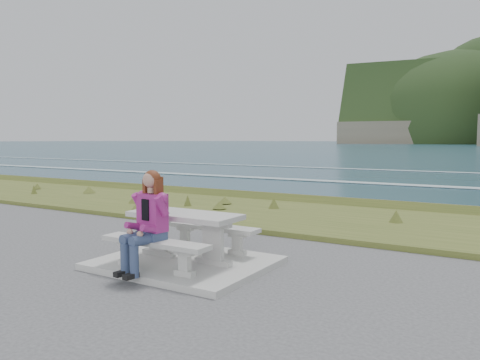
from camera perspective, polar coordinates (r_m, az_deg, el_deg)
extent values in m
cube|color=#AAA9A4|center=(7.55, -6.72, -10.00)|extent=(2.60, 2.10, 0.10)
cube|color=#AAA9A4|center=(7.86, -9.87, -8.75)|extent=(0.62, 0.12, 0.08)
cube|color=#AAA9A4|center=(7.80, -9.90, -6.65)|extent=(0.34, 0.09, 0.51)
cube|color=#AAA9A4|center=(7.74, -9.94, -4.51)|extent=(0.62, 0.12, 0.08)
cube|color=#AAA9A4|center=(7.22, -3.29, -9.93)|extent=(0.62, 0.12, 0.08)
cube|color=#AAA9A4|center=(7.15, -3.30, -7.65)|extent=(0.34, 0.09, 0.51)
cube|color=#AAA9A4|center=(7.09, -3.31, -5.32)|extent=(0.62, 0.12, 0.08)
cube|color=#AAA9A4|center=(7.39, -6.78, -4.30)|extent=(1.80, 0.75, 0.08)
cube|color=#AAA9A4|center=(7.37, -13.50, -9.76)|extent=(0.30, 0.12, 0.08)
cube|color=#AAA9A4|center=(7.33, -13.52, -8.63)|extent=(0.17, 0.09, 0.22)
cube|color=#AAA9A4|center=(7.30, -13.55, -7.48)|extent=(0.30, 0.12, 0.08)
cube|color=#AAA9A4|center=(6.67, -6.76, -11.21)|extent=(0.30, 0.12, 0.08)
cube|color=#AAA9A4|center=(6.63, -6.77, -9.97)|extent=(0.17, 0.09, 0.22)
cube|color=#AAA9A4|center=(6.60, -6.79, -8.71)|extent=(0.30, 0.12, 0.08)
cube|color=#AAA9A4|center=(6.92, -10.35, -7.47)|extent=(1.80, 0.35, 0.07)
cube|color=#AAA9A4|center=(8.39, -6.70, -7.84)|extent=(0.30, 0.12, 0.08)
cube|color=#AAA9A4|center=(8.36, -6.71, -6.84)|extent=(0.17, 0.09, 0.22)
cube|color=#AAA9A4|center=(8.33, -6.72, -5.83)|extent=(0.30, 0.12, 0.08)
cube|color=#AAA9A4|center=(7.79, -0.34, -8.81)|extent=(0.30, 0.12, 0.08)
cube|color=#AAA9A4|center=(7.75, -0.34, -7.74)|extent=(0.17, 0.09, 0.22)
cube|color=#AAA9A4|center=(7.72, -0.34, -6.65)|extent=(0.30, 0.12, 0.08)
cube|color=#AAA9A4|center=(8.00, -3.66, -5.71)|extent=(1.80, 0.35, 0.07)
cube|color=#42531F|center=(11.82, 8.39, -4.79)|extent=(160.00, 4.50, 0.22)
cube|color=#6C6351|center=(14.50, 12.85, -3.05)|extent=(160.00, 0.80, 2.20)
cube|color=silver|center=(20.59, 18.14, -5.71)|extent=(220.00, 3.00, 0.06)
cube|color=silver|center=(28.35, 21.81, -2.94)|extent=(220.00, 2.00, 0.06)
cube|color=silver|center=(40.17, 24.62, -0.80)|extent=(220.00, 1.40, 0.06)
cube|color=silver|center=(58.04, 26.68, 0.77)|extent=(220.00, 1.00, 0.06)
cube|color=#6C6351|center=(447.99, 25.59, 5.18)|extent=(201.55, 149.04, 18.00)
ellipsoid|color=black|center=(448.04, 25.61, 5.56)|extent=(211.86, 162.91, 135.48)
cube|color=navy|center=(6.84, -12.11, -8.75)|extent=(0.47, 0.77, 0.57)
cube|color=#992377|center=(6.89, -10.63, -3.89)|extent=(0.45, 0.29, 0.55)
sphere|color=tan|center=(6.82, -10.83, 0.05)|extent=(0.23, 0.23, 0.23)
sphere|color=#561F13|center=(6.83, -10.67, 0.15)|extent=(0.25, 0.25, 0.25)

